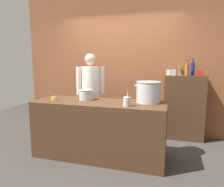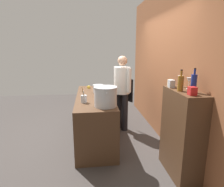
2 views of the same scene
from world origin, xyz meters
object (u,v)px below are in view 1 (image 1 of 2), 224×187
Objects in this scene: spice_tin_red at (200,73)px; wine_glass_tall at (180,69)px; spice_tin_silver at (173,72)px; wine_bottle_cobalt at (193,69)px; stockpot_small at (86,95)px; wine_bottle_amber at (187,70)px; spice_tin_cream at (168,73)px; utensil_crock at (127,101)px; wine_glass_short at (171,69)px; stockpot_large at (148,92)px; butter_jar at (54,99)px; chef at (91,91)px.

wine_glass_tall is at bearing 157.76° from spice_tin_red.
wine_bottle_cobalt is at bearing 22.21° from spice_tin_silver.
wine_bottle_cobalt is at bearing 33.79° from stockpot_small.
wine_bottle_amber is 0.25m from spice_tin_silver.
wine_glass_tall is 0.28m from spice_tin_cream.
utensil_crock is at bearing -123.23° from wine_bottle_amber.
spice_tin_red is (1.08, 1.34, 0.34)m from utensil_crock.
wine_glass_short is at bearing 109.38° from spice_tin_silver.
spice_tin_red reaches higher than stockpot_large.
stockpot_small is at bearing -176.14° from stockpot_large.
butter_jar is at bearing -142.80° from wine_glass_short.
wine_glass_tall is 1.57× the size of spice_tin_cream.
stockpot_small is 0.80m from utensil_crock.
utensil_crock is 1.45m from spice_tin_cream.
stockpot_small is 1.93m from wine_bottle_amber.
chef is 23.25× the size of butter_jar.
chef is 1.98m from wine_bottle_cobalt.
wine_glass_tall is 0.39m from spice_tin_red.
spice_tin_red is 0.91× the size of spice_tin_silver.
spice_tin_red is at bearing 163.76° from chef.
wine_bottle_cobalt is 0.46m from spice_tin_cream.
butter_jar is at bearing -151.37° from spice_tin_red.
stockpot_small is 1.04× the size of utensil_crock.
utensil_crock is 2.53× the size of spice_tin_silver.
utensil_crock is 1.22m from butter_jar.
stockpot_large is 1.00m from stockpot_small.
utensil_crock is at bearing 105.93° from chef.
spice_tin_red is at bearing 3.15° from spice_tin_cream.
spice_tin_cream is at bearing 178.55° from wine_bottle_amber.
stockpot_large is 4.27× the size of spice_tin_red.
wine_glass_tall is at bearing 39.27° from stockpot_small.
chef reaches higher than spice_tin_silver.
spice_tin_cream is (1.40, 0.49, 0.34)m from chef.
stockpot_small is at bearing -143.67° from spice_tin_silver.
wine_glass_tall is (0.73, 1.49, 0.40)m from utensil_crock.
utensil_crock is (-0.26, -0.35, -0.09)m from stockpot_large.
stockpot_small is at bearing 23.05° from butter_jar.
spice_tin_red is 0.47m from spice_tin_silver.
butter_jar is 0.45× the size of wine_glass_tall.
spice_tin_silver is (-0.47, -0.06, 0.00)m from spice_tin_red.
wine_glass_short is (-0.40, 0.01, -0.00)m from wine_bottle_cobalt.
spice_tin_silver is (1.83, 1.20, 0.38)m from butter_jar.
spice_tin_silver is (-0.34, -0.14, -0.07)m from wine_bottle_cobalt.
wine_bottle_cobalt reaches higher than wine_glass_tall.
wine_glass_tall reaches higher than stockpot_large.
stockpot_small is 1.66m from spice_tin_cream.
chef is 1.20m from utensil_crock.
chef reaches higher than stockpot_large.
chef reaches higher than wine_bottle_amber.
stockpot_large is 1.17m from wine_glass_short.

